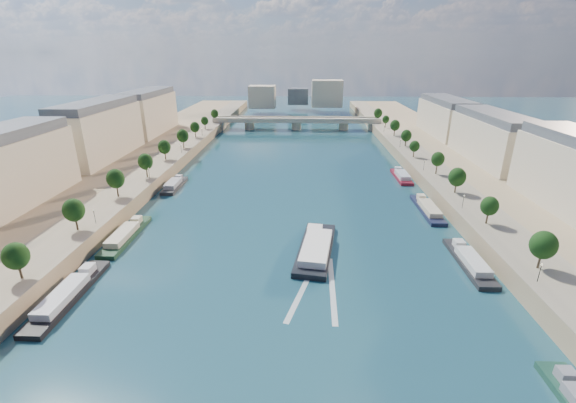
{
  "coord_description": "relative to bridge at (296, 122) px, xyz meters",
  "views": [
    {
      "loc": [
        3.8,
        -24.38,
        48.99
      ],
      "look_at": [
        -0.29,
        88.83,
        5.0
      ],
      "focal_mm": 24.0,
      "sensor_mm": 36.0,
      "label": 1
    }
  ],
  "objects": [
    {
      "name": "quay_left",
      "position": [
        -72.0,
        -138.01,
        -2.58
      ],
      "size": [
        44.0,
        520.0,
        5.0
      ],
      "primitive_type": "cube",
      "color": "#9E8460",
      "rests_on": "ground"
    },
    {
      "name": "trees_right",
      "position": [
        55.0,
        -128.01,
        5.39
      ],
      "size": [
        4.8,
        268.8,
        8.26
      ],
      "color": "#382B1E",
      "rests_on": "ground"
    },
    {
      "name": "moored_barges_right",
      "position": [
        45.5,
        -181.28,
        -4.24
      ],
      "size": [
        5.0,
        165.23,
        3.6
      ],
      "color": "black",
      "rests_on": "ground"
    },
    {
      "name": "bridge",
      "position": [
        0.0,
        0.0,
        0.0
      ],
      "size": [
        112.0,
        12.0,
        8.15
      ],
      "color": "#C1B79E",
      "rests_on": "ground"
    },
    {
      "name": "wake",
      "position": [
        7.83,
        -189.18,
        -5.06
      ],
      "size": [
        11.37,
        26.02,
        0.04
      ],
      "color": "silver",
      "rests_on": "ground"
    },
    {
      "name": "buildings_left",
      "position": [
        -85.0,
        -126.01,
        11.37
      ],
      "size": [
        16.0,
        226.0,
        23.2
      ],
      "color": "beige",
      "rests_on": "ground"
    },
    {
      "name": "tour_barge",
      "position": [
        7.83,
        -172.61,
        -3.98
      ],
      "size": [
        12.34,
        29.61,
        3.9
      ],
      "rotation": [
        0.0,
        0.0,
        -0.15
      ],
      "color": "black",
      "rests_on": "ground"
    },
    {
      "name": "skyline",
      "position": [
        3.19,
        81.51,
        9.57
      ],
      "size": [
        79.0,
        42.0,
        22.0
      ],
      "color": "beige",
      "rests_on": "ground"
    },
    {
      "name": "quay_right",
      "position": [
        72.0,
        -138.01,
        -2.58
      ],
      "size": [
        44.0,
        520.0,
        5.0
      ],
      "primitive_type": "cube",
      "color": "#9E8460",
      "rests_on": "ground"
    },
    {
      "name": "pave_left",
      "position": [
        -57.0,
        -138.01,
        -0.03
      ],
      "size": [
        14.0,
        520.0,
        0.1
      ],
      "primitive_type": "cube",
      "color": "gray",
      "rests_on": "quay_left"
    },
    {
      "name": "ground",
      "position": [
        0.0,
        -138.01,
        -5.08
      ],
      "size": [
        700.0,
        700.0,
        0.0
      ],
      "primitive_type": "plane",
      "color": "#0C3339",
      "rests_on": "ground"
    },
    {
      "name": "pave_right",
      "position": [
        57.0,
        -138.01,
        -0.03
      ],
      "size": [
        14.0,
        520.0,
        0.1
      ],
      "primitive_type": "cube",
      "color": "gray",
      "rests_on": "quay_right"
    },
    {
      "name": "lamps_left",
      "position": [
        -52.5,
        -148.01,
        2.7
      ],
      "size": [
        0.36,
        200.36,
        4.28
      ],
      "color": "black",
      "rests_on": "ground"
    },
    {
      "name": "lamps_right",
      "position": [
        52.5,
        -133.01,
        2.7
      ],
      "size": [
        0.36,
        200.36,
        4.28
      ],
      "color": "black",
      "rests_on": "ground"
    },
    {
      "name": "moored_barges_left",
      "position": [
        -45.5,
        -190.74,
        -4.24
      ],
      "size": [
        5.0,
        163.39,
        3.6
      ],
      "color": "#171D33",
      "rests_on": "ground"
    },
    {
      "name": "trees_left",
      "position": [
        -55.0,
        -136.01,
        5.39
      ],
      "size": [
        4.8,
        268.8,
        8.26
      ],
      "color": "#382B1E",
      "rests_on": "ground"
    },
    {
      "name": "buildings_right",
      "position": [
        85.0,
        -126.01,
        11.37
      ],
      "size": [
        16.0,
        226.0,
        23.2
      ],
      "color": "beige",
      "rests_on": "ground"
    }
  ]
}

